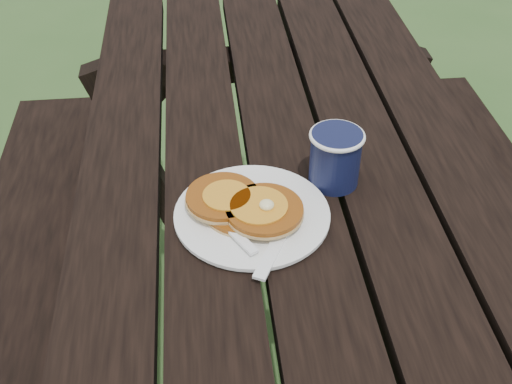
{
  "coord_description": "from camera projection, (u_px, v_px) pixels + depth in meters",
  "views": [
    {
      "loc": [
        -0.15,
        -0.8,
        1.45
      ],
      "look_at": [
        -0.07,
        -0.02,
        0.8
      ],
      "focal_mm": 45.0,
      "sensor_mm": 36.0,
      "label": 1
    }
  ],
  "objects": [
    {
      "name": "plate",
      "position": [
        252.0,
        215.0,
        1.04
      ],
      "size": [
        0.3,
        0.3,
        0.01
      ],
      "primitive_type": "cylinder",
      "rotation": [
        0.0,
        0.0,
        -0.25
      ],
      "color": "white",
      "rests_on": "picnic_table"
    },
    {
      "name": "pancake_stack",
      "position": [
        244.0,
        206.0,
        1.03
      ],
      "size": [
        0.19,
        0.16,
        0.04
      ],
      "rotation": [
        0.0,
        0.0,
        -0.27
      ],
      "color": "#89440F",
      "rests_on": "plate"
    },
    {
      "name": "fork",
      "position": [
        234.0,
        233.0,
        0.99
      ],
      "size": [
        0.11,
        0.15,
        0.01
      ],
      "primitive_type": null,
      "rotation": [
        0.0,
        0.0,
        0.52
      ],
      "color": "white",
      "rests_on": "plate"
    },
    {
      "name": "coffee_cup",
      "position": [
        335.0,
        155.0,
        1.08
      ],
      "size": [
        0.09,
        0.09,
        0.1
      ],
      "rotation": [
        0.0,
        0.0,
        0.41
      ],
      "color": "#0F1434",
      "rests_on": "picnic_table"
    },
    {
      "name": "knife",
      "position": [
        279.0,
        239.0,
        0.99
      ],
      "size": [
        0.1,
        0.17,
        0.0
      ],
      "primitive_type": "cube",
      "rotation": [
        0.0,
        0.0,
        -0.47
      ],
      "color": "white",
      "rests_on": "plate"
    },
    {
      "name": "picnic_table",
      "position": [
        291.0,
        347.0,
        1.31
      ],
      "size": [
        1.36,
        1.8,
        0.75
      ],
      "color": "black",
      "rests_on": "ground"
    }
  ]
}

